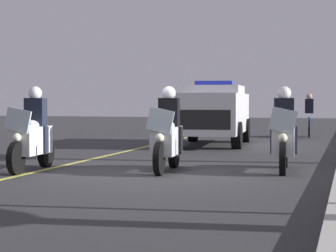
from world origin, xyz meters
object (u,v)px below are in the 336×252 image
Objects in this scene: police_motorcycle_trailing at (284,137)px; police_suv at (213,112)px; police_motorcycle_lead_left at (32,136)px; police_motorcycle_lead_right at (167,137)px; cyclist_background at (309,115)px.

police_motorcycle_trailing is 0.43× the size of police_suv.
police_motorcycle_trailing is at bearing 105.04° from police_motorcycle_lead_left.
police_motorcycle_trailing is (-0.67, 2.26, 0.00)m from police_motorcycle_lead_right.
police_motorcycle_lead_left is 1.00× the size of police_motorcycle_trailing.
police_motorcycle_lead_left is at bearing -74.96° from police_motorcycle_trailing.
police_motorcycle_trailing is 1.22× the size of cyclist_background.
police_suv is at bearing -27.32° from cyclist_background.
police_motorcycle_lead_left and police_motorcycle_trailing have the same top height.
police_motorcycle_lead_right and police_motorcycle_trailing have the same top height.
police_motorcycle_lead_left is at bearing -76.35° from police_motorcycle_lead_right.
police_motorcycle_lead_right is at bearing 103.65° from police_motorcycle_lead_left.
police_suv is (-7.74, -0.69, 0.37)m from police_motorcycle_lead_right.
police_motorcycle_lead_right is (-0.65, 2.67, 0.00)m from police_motorcycle_lead_left.
cyclist_background is (-13.57, 4.66, 0.14)m from police_motorcycle_lead_left.
police_motorcycle_lead_right reaches higher than cyclist_background.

